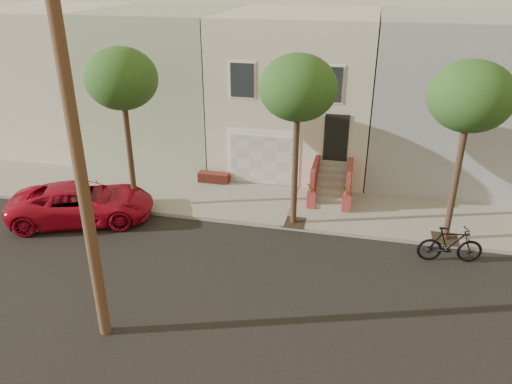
# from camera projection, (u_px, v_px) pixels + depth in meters

# --- Properties ---
(ground) EXTENTS (90.00, 90.00, 0.00)m
(ground) POSITION_uv_depth(u_px,v_px,m) (242.00, 280.00, 15.59)
(ground) COLOR black
(ground) RESTS_ON ground
(sidewalk) EXTENTS (40.00, 3.70, 0.15)m
(sidewalk) POSITION_uv_depth(u_px,v_px,m) (275.00, 205.00, 20.29)
(sidewalk) COLOR gray
(sidewalk) RESTS_ON ground
(house_row) EXTENTS (33.10, 11.70, 7.00)m
(house_row) POSITION_uv_depth(u_px,v_px,m) (299.00, 88.00, 23.97)
(house_row) COLOR #B9AF9E
(house_row) RESTS_ON sidewalk
(tree_left) EXTENTS (2.70, 2.57, 6.30)m
(tree_left) POSITION_uv_depth(u_px,v_px,m) (122.00, 80.00, 17.97)
(tree_left) COLOR #2D2116
(tree_left) RESTS_ON sidewalk
(tree_mid) EXTENTS (2.70, 2.57, 6.30)m
(tree_mid) POSITION_uv_depth(u_px,v_px,m) (298.00, 89.00, 16.64)
(tree_mid) COLOR #2D2116
(tree_mid) RESTS_ON sidewalk
(tree_right) EXTENTS (2.70, 2.57, 6.30)m
(tree_right) POSITION_uv_depth(u_px,v_px,m) (471.00, 98.00, 15.52)
(tree_right) COLOR #2D2116
(tree_right) RESTS_ON sidewalk
(pickup_truck) EXTENTS (5.87, 4.16, 1.49)m
(pickup_truck) POSITION_uv_depth(u_px,v_px,m) (82.00, 203.00, 18.96)
(pickup_truck) COLOR #B00C24
(pickup_truck) RESTS_ON ground
(motorcycle) EXTENTS (2.19, 0.90, 1.28)m
(motorcycle) POSITION_uv_depth(u_px,v_px,m) (450.00, 245.00, 16.31)
(motorcycle) COLOR black
(motorcycle) RESTS_ON ground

